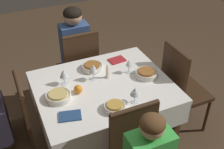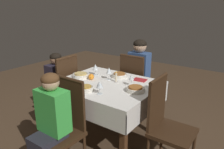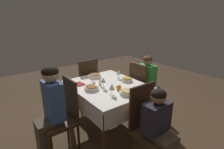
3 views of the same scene
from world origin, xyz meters
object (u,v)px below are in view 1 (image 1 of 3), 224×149
Objects in this scene: bowl_north at (92,67)px; chair_east at (181,87)px; wine_glass_west at (64,74)px; orange_fruit at (78,89)px; napkin_spare_side at (117,60)px; person_adult_denim at (74,50)px; bowl_west at (58,96)px; bowl_south at (115,107)px; wine_glass_east at (129,63)px; chair_west at (14,130)px; wine_glass_south at (135,92)px; dining_table at (104,94)px; napkin_red_folded at (70,116)px; chair_north at (79,67)px; wine_glass_north at (93,69)px; bowl_east at (146,73)px; candle_centerpiece at (107,73)px.

chair_east is at bearing -23.38° from bowl_north.
bowl_north is at bearing 21.89° from wine_glass_west.
bowl_north is 2.69× the size of orange_fruit.
wine_glass_west reaches higher than napkin_spare_side.
person_adult_denim reaches higher than chair_east.
bowl_north is (-0.00, -0.58, 0.12)m from person_adult_denim.
person_adult_denim is 5.57× the size of bowl_west.
chair_east is 1.23m from bowl_west.
wine_glass_east is at bearing 51.17° from bowl_south.
chair_west is 0.87m from bowl_south.
wine_glass_west reaches higher than wine_glass_south.
wine_glass_west is at bearing 118.33° from bowl_south.
dining_table is 0.40m from wine_glass_west.
napkin_red_folded is at bearing -152.67° from wine_glass_east.
chair_north reaches higher than orange_fruit.
dining_table is 8.58× the size of wine_glass_east.
napkin_spare_side is at bearing 26.14° from bowl_west.
bowl_west is (-1.21, 0.05, 0.25)m from chair_east.
wine_glass_north is 0.45m from bowl_south.
wine_glass_west reaches higher than orange_fruit.
bowl_east is 0.83m from napkin_red_folded.
napkin_red_folded is at bearing 68.32° from chair_north.
wine_glass_north reaches higher than wine_glass_east.
chair_west is at bearing 178.21° from bowl_east.
bowl_south is 0.80× the size of bowl_west.
bowl_south is 1.02× the size of napkin_spare_side.
bowl_west is 0.76m from napkin_spare_side.
wine_glass_east is (0.29, -0.19, 0.07)m from bowl_north.
chair_east is 5.95× the size of napkin_spare_side.
orange_fruit is at bearing 141.60° from wine_glass_south.
wine_glass_south is 0.63m from bowl_west.
dining_table is 0.35m from bowl_south.
bowl_east reaches higher than napkin_red_folded.
chair_east is at bearing 136.21° from chair_north.
chair_west is 5.81× the size of bowl_south.
bowl_north is 1.15× the size of bowl_south.
bowl_west is 1.52× the size of candle_centerpiece.
bowl_north is 0.93× the size of bowl_west.
person_adult_denim is 1.19m from bowl_south.
bowl_north is at bearing 86.40° from bowl_south.
candle_centerpiece is 1.91× the size of orange_fruit.
dining_table is 5.47× the size of bowl_west.
bowl_east is at bearing 33.60° from bowl_south.
orange_fruit is (-0.19, 0.31, 0.01)m from bowl_south.
wine_glass_north is 0.52m from napkin_red_folded.
bowl_west is (-0.36, -0.13, -0.09)m from wine_glass_north.
chair_west reaches higher than bowl_east.
person_adult_denim is (0.00, 0.16, 0.14)m from chair_north.
person_adult_denim is at bearing 110.82° from wine_glass_east.
wine_glass_west is at bearing 106.17° from chair_west.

